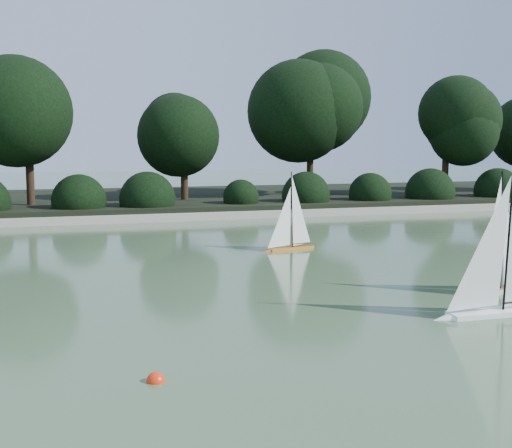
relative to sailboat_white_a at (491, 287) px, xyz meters
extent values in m
plane|color=#385331|center=(-2.03, 0.52, -0.31)|extent=(80.00, 80.00, 0.00)
cube|color=gray|center=(-2.03, 9.52, -0.22)|extent=(40.00, 0.35, 0.18)
cube|color=black|center=(-2.03, 13.52, -0.16)|extent=(40.00, 8.00, 0.30)
cylinder|color=black|center=(-5.03, 11.42, 0.52)|extent=(0.20, 0.20, 1.66)
sphere|color=black|center=(-5.03, 11.42, 2.55)|extent=(2.66, 2.66, 2.66)
cylinder|color=black|center=(-1.03, 11.92, 0.32)|extent=(0.20, 0.20, 1.26)
sphere|color=black|center=(-1.03, 11.92, 1.90)|extent=(2.10, 2.10, 2.10)
cylinder|color=black|center=(2.97, 12.62, 0.56)|extent=(0.20, 0.20, 1.73)
sphere|color=black|center=(2.97, 12.62, 2.68)|extent=(2.80, 2.80, 2.80)
cylinder|color=black|center=(6.97, 11.52, 0.43)|extent=(0.20, 0.20, 1.48)
sphere|color=black|center=(6.97, 11.52, 2.30)|extent=(2.52, 2.52, 2.52)
sphere|color=black|center=(-4.03, 10.42, 0.14)|extent=(1.10, 1.10, 1.10)
sphere|color=black|center=(-2.03, 10.42, 0.14)|extent=(1.10, 1.10, 1.10)
sphere|color=black|center=(-0.03, 10.42, 0.14)|extent=(1.10, 1.10, 1.10)
sphere|color=black|center=(1.97, 10.42, 0.14)|extent=(1.10, 1.10, 1.10)
sphere|color=black|center=(3.97, 10.42, 0.14)|extent=(1.10, 1.10, 1.10)
sphere|color=black|center=(5.97, 10.42, 0.14)|extent=(1.10, 1.10, 1.10)
sphere|color=black|center=(7.97, 10.42, 0.14)|extent=(1.10, 1.10, 1.10)
cube|color=white|center=(0.11, 0.00, -0.25)|extent=(1.15, 0.24, 0.11)
cone|color=white|center=(-0.56, 0.01, -0.25)|extent=(0.23, 0.23, 0.23)
cylinder|color=black|center=(0.17, 0.00, 0.70)|extent=(0.02, 0.02, 1.78)
cube|color=beige|center=(0.87, 0.90, -0.26)|extent=(0.94, 0.40, 0.09)
cylinder|color=beige|center=(0.42, 0.79, -0.26)|extent=(0.13, 0.13, 0.09)
cube|color=olive|center=(0.87, 0.90, -0.21)|extent=(0.86, 0.34, 0.01)
cylinder|color=black|center=(0.83, 0.89, 0.50)|extent=(0.02, 0.02, 1.44)
cylinder|color=black|center=(0.63, 0.84, -0.16)|extent=(0.42, 0.12, 0.01)
cube|color=orange|center=(-0.53, 4.69, -0.26)|extent=(0.86, 0.36, 0.08)
cone|color=orange|center=(-1.01, 4.58, -0.26)|extent=(0.20, 0.20, 0.17)
cylinder|color=orange|center=(-0.12, 4.79, -0.26)|extent=(0.12, 0.12, 0.08)
cylinder|color=black|center=(-0.49, 4.70, 0.43)|extent=(0.02, 0.02, 1.30)
cylinder|color=black|center=(-0.31, 4.74, -0.17)|extent=(0.38, 0.10, 0.01)
sphere|color=red|center=(-3.65, -0.88, -0.31)|extent=(0.14, 0.14, 0.14)
camera|label=1|loc=(-4.28, -5.60, 1.48)|focal=45.00mm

